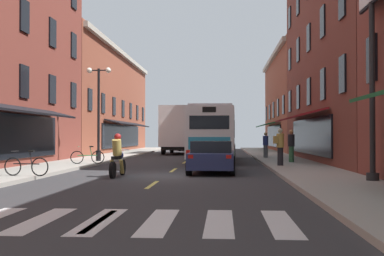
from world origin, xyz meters
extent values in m
cube|color=#333335|center=(0.00, 0.00, -0.05)|extent=(34.80, 80.00, 0.10)
cube|color=#DBCC4C|center=(0.00, -10.00, 0.00)|extent=(0.14, 2.40, 0.01)
cube|color=#DBCC4C|center=(0.00, -3.50, 0.00)|extent=(0.14, 2.40, 0.01)
cube|color=#DBCC4C|center=(0.00, 3.00, 0.00)|extent=(0.14, 2.40, 0.01)
cube|color=#DBCC4C|center=(0.00, 9.50, 0.00)|extent=(0.14, 2.40, 0.01)
cube|color=#DBCC4C|center=(0.00, 16.00, 0.00)|extent=(0.14, 2.40, 0.01)
cube|color=#DBCC4C|center=(0.00, 22.50, 0.00)|extent=(0.14, 2.40, 0.01)
cube|color=#DBCC4C|center=(0.00, 29.00, 0.00)|extent=(0.14, 2.40, 0.01)
cube|color=#DBCC4C|center=(0.00, 35.50, 0.00)|extent=(0.14, 2.40, 0.01)
cube|color=silver|center=(-1.10, -10.00, 0.00)|extent=(0.50, 2.80, 0.01)
cube|color=silver|center=(0.00, -10.00, 0.00)|extent=(0.50, 2.80, 0.01)
cube|color=silver|center=(1.10, -10.00, 0.00)|extent=(0.50, 2.80, 0.01)
cube|color=silver|center=(2.20, -10.00, 0.00)|extent=(0.50, 2.80, 0.01)
cube|color=silver|center=(3.30, -10.00, 0.00)|extent=(0.50, 2.80, 0.01)
cube|color=#A39E93|center=(-5.90, 0.00, 0.07)|extent=(3.00, 80.00, 0.14)
cube|color=#A39E93|center=(5.90, 0.00, 0.07)|extent=(3.00, 80.00, 0.14)
cube|color=black|center=(-6.65, 0.00, 2.75)|extent=(1.38, 14.93, 0.44)
cube|color=black|center=(-7.36, 3.81, 4.20)|extent=(0.10, 1.00, 1.60)
cube|color=black|center=(-7.36, 7.62, 4.20)|extent=(0.10, 1.00, 1.60)
cube|color=black|center=(-7.36, 11.43, 4.20)|extent=(0.10, 1.00, 1.60)
cube|color=black|center=(-7.36, 3.81, 7.40)|extent=(0.10, 1.00, 1.60)
cube|color=black|center=(-7.36, 7.62, 7.40)|extent=(0.10, 1.00, 1.60)
cube|color=black|center=(-7.36, 11.43, 7.40)|extent=(0.10, 1.00, 1.60)
cube|color=brown|center=(-11.40, 26.67, 4.86)|extent=(8.00, 26.57, 9.72)
cube|color=#B2AD9E|center=(-7.30, 26.67, 9.37)|extent=(0.44, 26.07, 0.40)
cube|color=black|center=(-7.36, 26.67, 1.55)|extent=(0.10, 16.00, 2.10)
cube|color=black|center=(-6.65, 26.67, 2.75)|extent=(1.38, 14.93, 0.44)
cube|color=black|center=(-7.36, 15.24, 4.20)|extent=(0.10, 1.00, 1.60)
cube|color=black|center=(-7.36, 19.05, 4.20)|extent=(0.10, 1.00, 1.60)
cube|color=black|center=(-7.36, 22.86, 4.20)|extent=(0.10, 1.00, 1.60)
cube|color=black|center=(-7.36, 26.67, 4.20)|extent=(0.10, 1.00, 1.60)
cube|color=black|center=(-7.36, 30.48, 4.20)|extent=(0.10, 1.00, 1.60)
cube|color=black|center=(-7.36, 34.29, 4.20)|extent=(0.10, 1.00, 1.60)
cube|color=black|center=(-7.36, 38.10, 4.20)|extent=(0.10, 1.00, 1.60)
cube|color=black|center=(7.36, -2.00, 4.20)|extent=(0.10, 1.00, 1.60)
cube|color=brown|center=(11.40, 10.00, 7.83)|extent=(8.00, 19.90, 15.65)
cube|color=black|center=(7.36, 10.00, 1.55)|extent=(0.10, 12.00, 2.10)
cube|color=maroon|center=(6.65, 10.00, 2.75)|extent=(1.38, 11.20, 0.44)
cube|color=black|center=(7.36, 2.00, 4.20)|extent=(0.10, 1.00, 1.60)
cube|color=black|center=(7.36, 6.00, 4.20)|extent=(0.10, 1.00, 1.60)
cube|color=black|center=(7.36, 10.00, 4.20)|extent=(0.10, 1.00, 1.60)
cube|color=black|center=(7.36, 14.00, 4.20)|extent=(0.10, 1.00, 1.60)
cube|color=black|center=(7.36, 18.00, 4.20)|extent=(0.10, 1.00, 1.60)
cube|color=black|center=(7.36, 2.00, 7.40)|extent=(0.10, 1.00, 1.60)
cube|color=black|center=(7.36, 6.00, 7.40)|extent=(0.10, 1.00, 1.60)
cube|color=black|center=(7.36, 10.00, 7.40)|extent=(0.10, 1.00, 1.60)
cube|color=black|center=(7.36, 14.00, 7.40)|extent=(0.10, 1.00, 1.60)
cube|color=black|center=(7.36, 18.00, 7.40)|extent=(0.10, 1.00, 1.60)
cube|color=black|center=(7.36, 14.00, 10.60)|extent=(0.10, 1.00, 1.60)
cube|color=black|center=(7.36, 18.00, 10.60)|extent=(0.10, 1.00, 1.60)
cube|color=brown|center=(11.40, 30.00, 4.92)|extent=(8.00, 19.90, 9.84)
cube|color=#B2AD9E|center=(7.30, 30.00, 9.49)|extent=(0.44, 19.40, 0.40)
cube|color=black|center=(7.36, 30.00, 1.55)|extent=(0.10, 12.00, 2.10)
cube|color=#1E6638|center=(6.65, 30.00, 2.75)|extent=(1.38, 11.20, 0.44)
cube|color=black|center=(7.36, 22.00, 4.20)|extent=(0.10, 1.00, 1.60)
cube|color=black|center=(7.36, 26.00, 4.20)|extent=(0.10, 1.00, 1.60)
cube|color=black|center=(7.36, 30.00, 4.20)|extent=(0.10, 1.00, 1.60)
cube|color=black|center=(7.36, 34.00, 4.20)|extent=(0.10, 1.00, 1.60)
cube|color=black|center=(7.36, 38.00, 4.20)|extent=(0.10, 1.00, 1.60)
cylinder|color=black|center=(7.05, -3.03, 3.00)|extent=(0.18, 0.18, 5.73)
cylinder|color=black|center=(7.05, -3.03, 0.26)|extent=(0.40, 0.40, 0.24)
cube|color=silver|center=(1.70, 11.24, 1.74)|extent=(2.83, 11.10, 2.79)
cube|color=silver|center=(1.70, 11.24, 3.20)|extent=(2.60, 9.90, 0.16)
cube|color=black|center=(1.71, 11.54, 1.95)|extent=(2.81, 8.70, 0.96)
cube|color=#19723F|center=(1.70, 11.24, 0.60)|extent=(2.85, 10.70, 0.36)
cube|color=black|center=(1.84, 16.72, 1.95)|extent=(2.25, 0.18, 1.10)
cube|color=black|center=(1.56, 5.76, 2.26)|extent=(2.05, 0.17, 0.70)
cube|color=teal|center=(1.56, 5.75, 1.19)|extent=(2.15, 0.15, 0.64)
cube|color=black|center=(1.56, 5.75, 2.92)|extent=(0.70, 0.12, 0.28)
cube|color=red|center=(0.46, 5.77, 0.70)|extent=(0.20, 0.09, 0.28)
cube|color=red|center=(2.65, 5.71, 0.70)|extent=(0.20, 0.09, 0.28)
cylinder|color=black|center=(0.61, 14.79, 0.50)|extent=(0.33, 1.01, 1.00)
cylinder|color=black|center=(2.96, 14.73, 0.50)|extent=(0.33, 1.01, 1.00)
cylinder|color=black|center=(0.45, 8.25, 0.50)|extent=(0.33, 1.01, 1.00)
cylinder|color=black|center=(2.80, 8.19, 0.50)|extent=(0.33, 1.01, 1.00)
cube|color=#B21E19|center=(-1.41, 25.66, 1.55)|extent=(2.40, 2.44, 2.40)
cube|color=black|center=(-1.36, 26.79, 2.40)|extent=(2.00, 0.19, 0.80)
cube|color=silver|center=(-1.58, 21.75, 2.37)|extent=(2.64, 5.59, 3.33)
cube|color=maroon|center=(-0.36, 21.70, 2.53)|extent=(0.21, 3.29, 0.90)
cube|color=black|center=(-1.53, 22.92, 0.55)|extent=(2.23, 7.51, 0.24)
cylinder|color=black|center=(-2.52, 25.51, 0.45)|extent=(0.32, 0.91, 0.90)
cylinder|color=black|center=(-0.32, 25.42, 0.45)|extent=(0.32, 0.91, 0.90)
cylinder|color=black|center=(-2.72, 20.98, 0.45)|extent=(0.32, 0.91, 0.90)
cylinder|color=black|center=(-0.52, 20.88, 0.45)|extent=(0.32, 0.91, 0.90)
cube|color=navy|center=(1.81, 1.71, 0.56)|extent=(1.92, 4.66, 0.64)
cube|color=black|center=(1.81, 1.52, 1.10)|extent=(1.71, 2.53, 0.50)
cube|color=red|center=(1.03, -0.56, 0.78)|extent=(0.20, 0.07, 0.14)
cube|color=red|center=(2.48, -0.60, 0.78)|extent=(0.20, 0.07, 0.14)
cylinder|color=black|center=(1.00, 3.34, 0.32)|extent=(0.24, 0.65, 0.64)
cylinder|color=black|center=(2.71, 3.30, 0.32)|extent=(0.24, 0.65, 0.64)
cylinder|color=black|center=(0.92, 0.12, 0.32)|extent=(0.24, 0.65, 0.64)
cylinder|color=black|center=(2.63, 0.08, 0.32)|extent=(0.24, 0.65, 0.64)
cube|color=maroon|center=(-1.34, 32.05, 0.54)|extent=(1.90, 4.64, 0.61)
cube|color=black|center=(-1.34, 31.86, 1.03)|extent=(1.69, 2.52, 0.42)
cube|color=red|center=(-2.11, 29.79, 0.75)|extent=(0.20, 0.07, 0.14)
cube|color=red|center=(-0.68, 29.75, 0.75)|extent=(0.20, 0.07, 0.14)
cylinder|color=black|center=(-2.14, 33.67, 0.32)|extent=(0.24, 0.65, 0.64)
cylinder|color=black|center=(-0.45, 33.62, 0.32)|extent=(0.24, 0.65, 0.64)
cylinder|color=black|center=(-2.22, 30.47, 0.32)|extent=(0.24, 0.65, 0.64)
cylinder|color=black|center=(-0.53, 30.43, 0.32)|extent=(0.24, 0.65, 0.64)
cylinder|color=black|center=(-1.72, 0.10, 0.31)|extent=(0.13, 0.62, 0.62)
cylinder|color=black|center=(-1.79, -1.35, 0.31)|extent=(0.15, 0.62, 0.62)
cylinder|color=#B2B2B7|center=(-1.73, -0.02, 0.61)|extent=(0.08, 0.33, 0.68)
ellipsoid|color=navy|center=(-1.75, -0.44, 0.81)|extent=(0.34, 0.57, 0.28)
cube|color=black|center=(-1.76, -0.84, 0.74)|extent=(0.28, 0.57, 0.12)
cube|color=#B2B2B7|center=(-1.75, -0.62, 0.40)|extent=(0.26, 0.41, 0.30)
cylinder|color=#B2B2B7|center=(-1.73, -0.12, 1.02)|extent=(0.62, 0.07, 0.04)
cylinder|color=#B29947|center=(-1.76, -0.77, 1.13)|extent=(0.36, 0.47, 0.66)
sphere|color=maroon|center=(-1.76, -0.66, 1.53)|extent=(0.26, 0.26, 0.26)
cylinder|color=#B29947|center=(-1.94, -0.73, 0.40)|extent=(0.16, 0.37, 0.56)
cylinder|color=#B29947|center=(-1.58, -0.75, 0.40)|extent=(0.16, 0.37, 0.56)
torus|color=black|center=(-5.25, -2.04, 0.47)|extent=(0.66, 0.13, 0.66)
torus|color=black|center=(-4.21, -2.16, 0.47)|extent=(0.66, 0.13, 0.66)
cylinder|color=black|center=(-4.73, -2.10, 0.57)|extent=(0.99, 0.16, 0.04)
cylinder|color=black|center=(-4.55, -2.12, 0.75)|extent=(0.14, 0.05, 0.50)
cube|color=black|center=(-4.53, -2.12, 1.02)|extent=(0.21, 0.14, 0.06)
cylinder|color=black|center=(-5.17, -2.05, 1.02)|extent=(0.09, 0.48, 0.03)
torus|color=black|center=(-5.19, 5.27, 0.47)|extent=(0.66, 0.17, 0.66)
torus|color=black|center=(-4.16, 5.48, 0.47)|extent=(0.66, 0.17, 0.66)
cylinder|color=#1E7F3F|center=(-4.68, 5.38, 0.57)|extent=(0.99, 0.23, 0.04)
cylinder|color=#1E7F3F|center=(-4.50, 5.41, 0.75)|extent=(0.14, 0.06, 0.50)
cube|color=black|center=(-4.48, 5.42, 1.02)|extent=(0.22, 0.16, 0.06)
cylinder|color=#1E7F3F|center=(-5.11, 5.29, 1.02)|extent=(0.12, 0.48, 0.03)
cylinder|color=black|center=(5.02, 4.59, 0.58)|extent=(0.28, 0.28, 0.87)
cylinder|color=#B29947|center=(5.02, 4.59, 1.35)|extent=(0.36, 0.36, 0.67)
sphere|color=#A3A48B|center=(5.02, 4.59, 1.82)|extent=(0.24, 0.24, 0.24)
cube|color=#B29947|center=(4.80, 4.51, 1.38)|extent=(0.23, 0.30, 0.36)
cylinder|color=#33663F|center=(5.98, 7.62, 0.57)|extent=(0.28, 0.28, 0.85)
cylinder|color=black|center=(5.98, 7.62, 1.32)|extent=(0.36, 0.36, 0.66)
sphere|color=tan|center=(5.98, 7.62, 1.79)|extent=(0.23, 0.23, 0.23)
cylinder|color=#4C4C51|center=(5.09, 13.29, 0.54)|extent=(0.28, 0.28, 0.81)
cylinder|color=navy|center=(5.09, 13.29, 1.26)|extent=(0.36, 0.36, 0.62)
sphere|color=#A78952|center=(5.09, 13.29, 1.70)|extent=(0.22, 0.22, 0.22)
cylinder|color=black|center=(-4.84, 8.16, 2.78)|extent=(0.14, 0.14, 5.29)
cylinder|color=black|center=(-4.84, 8.16, 0.44)|extent=(0.28, 0.28, 0.60)
cylinder|color=black|center=(-4.84, 8.16, 5.33)|extent=(1.10, 0.07, 0.07)
sphere|color=white|center=(-5.39, 8.16, 5.33)|extent=(0.32, 0.32, 0.32)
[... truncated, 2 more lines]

